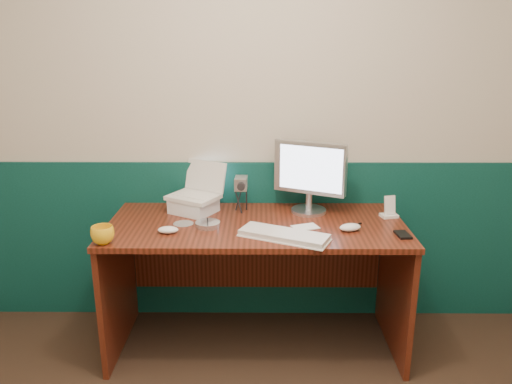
{
  "coord_description": "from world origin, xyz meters",
  "views": [
    {
      "loc": [
        0.02,
        -1.15,
        1.69
      ],
      "look_at": [
        0.01,
        1.23,
        0.97
      ],
      "focal_mm": 35.0,
      "sensor_mm": 36.0,
      "label": 1
    }
  ],
  "objects_px": {
    "desk": "(256,286)",
    "mug": "(103,235)",
    "laptop": "(193,180)",
    "monitor": "(310,177)",
    "camcorder": "(241,195)",
    "keyboard": "(284,236)"
  },
  "relations": [
    {
      "from": "laptop",
      "to": "camcorder",
      "type": "bearing_deg",
      "value": 34.33
    },
    {
      "from": "desk",
      "to": "monitor",
      "type": "distance_m",
      "value": 0.68
    },
    {
      "from": "monitor",
      "to": "desk",
      "type": "bearing_deg",
      "value": -123.48
    },
    {
      "from": "camcorder",
      "to": "mug",
      "type": "bearing_deg",
      "value": -140.94
    },
    {
      "from": "keyboard",
      "to": "camcorder",
      "type": "bearing_deg",
      "value": 143.59
    },
    {
      "from": "monitor",
      "to": "mug",
      "type": "distance_m",
      "value": 1.15
    },
    {
      "from": "desk",
      "to": "mug",
      "type": "xyz_separation_m",
      "value": [
        -0.74,
        -0.29,
        0.42
      ]
    },
    {
      "from": "laptop",
      "to": "monitor",
      "type": "relative_size",
      "value": 0.64
    },
    {
      "from": "monitor",
      "to": "camcorder",
      "type": "relative_size",
      "value": 2.13
    },
    {
      "from": "monitor",
      "to": "mug",
      "type": "relative_size",
      "value": 3.69
    },
    {
      "from": "desk",
      "to": "laptop",
      "type": "bearing_deg",
      "value": 153.86
    },
    {
      "from": "desk",
      "to": "monitor",
      "type": "height_order",
      "value": "monitor"
    },
    {
      "from": "laptop",
      "to": "desk",
      "type": "bearing_deg",
      "value": 3.43
    },
    {
      "from": "camcorder",
      "to": "desk",
      "type": "bearing_deg",
      "value": -64.04
    },
    {
      "from": "desk",
      "to": "camcorder",
      "type": "height_order",
      "value": "camcorder"
    },
    {
      "from": "mug",
      "to": "desk",
      "type": "bearing_deg",
      "value": 21.33
    },
    {
      "from": "keyboard",
      "to": "mug",
      "type": "relative_size",
      "value": 3.95
    },
    {
      "from": "monitor",
      "to": "keyboard",
      "type": "distance_m",
      "value": 0.47
    },
    {
      "from": "desk",
      "to": "mug",
      "type": "distance_m",
      "value": 0.9
    },
    {
      "from": "monitor",
      "to": "mug",
      "type": "bearing_deg",
      "value": -130.63
    },
    {
      "from": "desk",
      "to": "laptop",
      "type": "relative_size",
      "value": 6.02
    },
    {
      "from": "desk",
      "to": "keyboard",
      "type": "xyz_separation_m",
      "value": [
        0.14,
        -0.22,
        0.39
      ]
    }
  ]
}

